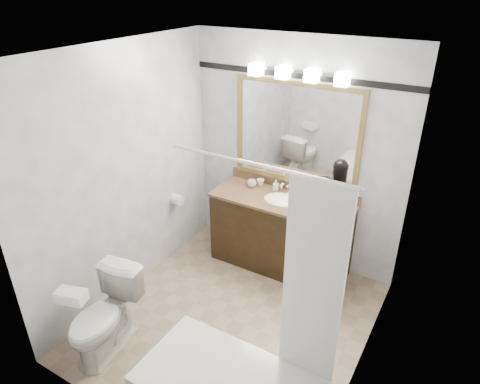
# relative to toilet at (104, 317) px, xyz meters

# --- Properties ---
(room) EXTENTS (2.42, 2.62, 2.52)m
(room) POSITION_rel_toilet_xyz_m (0.77, 0.87, 0.88)
(room) COLOR #9D846A
(room) RESTS_ON ground
(vanity) EXTENTS (1.53, 0.58, 0.97)m
(vanity) POSITION_rel_toilet_xyz_m (0.77, 1.88, 0.07)
(vanity) COLOR black
(vanity) RESTS_ON ground
(mirror) EXTENTS (1.40, 0.04, 1.10)m
(mirror) POSITION_rel_toilet_xyz_m (0.77, 2.15, 1.13)
(mirror) COLOR olive
(mirror) RESTS_ON room
(vanity_light_bar) EXTENTS (1.02, 0.14, 0.12)m
(vanity_light_bar) POSITION_rel_toilet_xyz_m (0.77, 2.10, 1.76)
(vanity_light_bar) COLOR silver
(vanity_light_bar) RESTS_ON room
(accent_stripe) EXTENTS (2.40, 0.01, 0.06)m
(accent_stripe) POSITION_rel_toilet_xyz_m (0.77, 2.16, 1.73)
(accent_stripe) COLOR black
(accent_stripe) RESTS_ON room
(tp_roll) EXTENTS (0.11, 0.12, 0.12)m
(tp_roll) POSITION_rel_toilet_xyz_m (-0.37, 1.53, 0.33)
(tp_roll) COLOR white
(tp_roll) RESTS_ON room
(toilet) EXTENTS (0.51, 0.77, 0.74)m
(toilet) POSITION_rel_toilet_xyz_m (0.00, 0.00, 0.00)
(toilet) COLOR white
(toilet) RESTS_ON ground
(tissue_box) EXTENTS (0.26, 0.19, 0.09)m
(tissue_box) POSITION_rel_toilet_xyz_m (0.00, -0.25, 0.42)
(tissue_box) COLOR white
(tissue_box) RESTS_ON toilet
(coffee_maker) EXTENTS (0.19, 0.24, 0.37)m
(coffee_maker) POSITION_rel_toilet_xyz_m (1.21, 1.89, 0.67)
(coffee_maker) COLOR black
(coffee_maker) RESTS_ON vanity
(cup_left) EXTENTS (0.12, 0.12, 0.08)m
(cup_left) POSITION_rel_toilet_xyz_m (0.34, 2.00, 0.52)
(cup_left) COLOR white
(cup_left) RESTS_ON vanity
(cup_right) EXTENTS (0.09, 0.09, 0.08)m
(cup_right) POSITION_rel_toilet_xyz_m (0.41, 2.07, 0.52)
(cup_right) COLOR white
(cup_right) RESTS_ON vanity
(soap_bottle_a) EXTENTS (0.06, 0.06, 0.12)m
(soap_bottle_a) POSITION_rel_toilet_xyz_m (0.61, 2.05, 0.54)
(soap_bottle_a) COLOR white
(soap_bottle_a) RESTS_ON vanity
(soap_bar) EXTENTS (0.08, 0.06, 0.02)m
(soap_bar) POSITION_rel_toilet_xyz_m (0.80, 2.00, 0.49)
(soap_bar) COLOR beige
(soap_bar) RESTS_ON vanity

